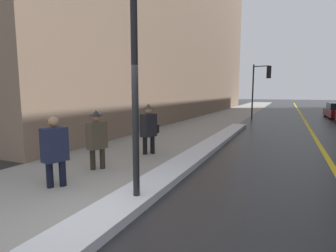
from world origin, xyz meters
TOP-DOWN VIEW (x-y plane):
  - ground_plane at (0.00, 0.00)m, footprint 160.00×160.00m
  - sidewalk_slab at (-2.00, 15.00)m, footprint 4.00×80.00m
  - road_centre_stripe at (4.00, 15.00)m, footprint 0.16×80.00m
  - snow_bank_curb at (0.23, 5.93)m, footprint 0.78×14.10m
  - building_facade_left at (-7.00, 20.00)m, footprint 6.00×36.00m
  - lamp_post at (0.33, 0.99)m, footprint 0.28×0.28m
  - traffic_light_near at (0.99, 17.98)m, footprint 1.31×0.33m
  - pedestrian_nearside at (-1.68, 1.00)m, footprint 0.41×0.56m
  - pedestrian_in_fedora at (-1.73, 2.42)m, footprint 0.40×0.54m
  - pedestrian_with_shoulder_bag at (-1.33, 4.52)m, footprint 0.42×0.75m

SIDE VIEW (x-z plane):
  - ground_plane at x=0.00m, z-range 0.00..0.00m
  - road_centre_stripe at x=4.00m, z-range 0.00..0.00m
  - sidewalk_slab at x=-2.00m, z-range 0.00..0.01m
  - snow_bank_curb at x=0.23m, z-range 0.00..0.16m
  - pedestrian_nearside at x=-1.68m, z-range 0.08..1.62m
  - pedestrian_in_fedora at x=-1.73m, z-range 0.07..1.65m
  - pedestrian_with_shoulder_bag at x=-1.33m, z-range 0.07..1.74m
  - traffic_light_near at x=0.99m, z-range 0.92..5.04m
  - lamp_post at x=0.33m, z-range 0.49..5.64m
  - building_facade_left at x=-7.00m, z-range 0.00..16.40m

